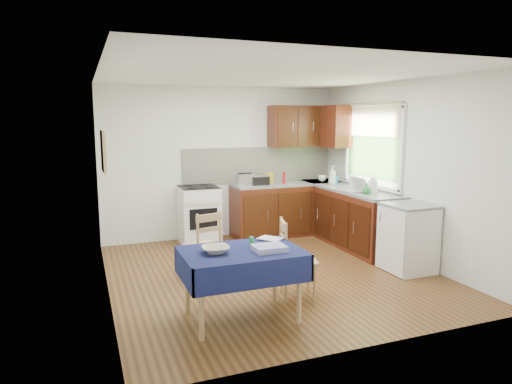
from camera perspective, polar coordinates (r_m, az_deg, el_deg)
name	(u,v)px	position (r m, az deg, el deg)	size (l,w,h in m)	color
floor	(271,273)	(5.99, 1.89, -10.07)	(4.20, 4.20, 0.00)	#492813
ceiling	(272,74)	(5.69, 2.03, 14.49)	(4.00, 4.20, 0.02)	white
wall_back	(223,163)	(7.67, -4.18, 3.67)	(4.00, 0.02, 2.50)	silver
wall_front	(371,206)	(3.88, 14.14, -1.70)	(4.00, 0.02, 2.50)	silver
wall_left	(104,185)	(5.26, -18.52, 0.84)	(0.02, 4.20, 2.50)	silver
wall_right	(402,171)	(6.74, 17.84, 2.55)	(0.02, 4.20, 2.50)	silver
base_cabinets	(318,214)	(7.54, 7.71, -2.77)	(1.90, 2.30, 0.86)	#371809
worktop_back	(287,184)	(7.81, 3.89, 1.03)	(1.90, 0.60, 0.04)	slate
worktop_right	(357,191)	(7.13, 12.55, 0.09)	(0.60, 1.70, 0.04)	slate
worktop_corner	(321,182)	(8.10, 8.07, 1.25)	(0.60, 0.60, 0.04)	slate
splashback	(259,164)	(7.87, 0.40, 3.47)	(2.70, 0.02, 0.60)	white
upper_cabinets	(313,126)	(7.95, 7.11, 8.14)	(1.20, 0.85, 0.70)	#371809
stove	(199,214)	(7.37, -7.15, -2.81)	(0.60, 0.61, 0.92)	white
window	(372,140)	(7.25, 14.34, 6.29)	(0.04, 1.48, 1.26)	#315724
fridge	(408,238)	(6.27, 18.49, -5.45)	(0.58, 0.60, 0.89)	white
corkboard	(103,151)	(5.53, -18.54, 4.85)	(0.04, 0.62, 0.47)	tan
dining_table	(242,261)	(4.49, -1.81, -8.58)	(1.16, 0.79, 0.70)	#0E103B
chair_far	(204,243)	(5.68, -6.46, -6.38)	(0.46, 0.46, 0.86)	tan
chair_near	(294,256)	(5.10, 4.78, -8.01)	(0.48, 0.48, 0.88)	tan
toaster	(245,179)	(7.45, -1.40, 1.57)	(0.27, 0.17, 0.21)	silver
sandwich_press	(259,180)	(7.54, 0.39, 1.56)	(0.28, 0.25, 0.17)	black
sauce_bottle	(284,178)	(7.61, 3.52, 1.78)	(0.05, 0.05, 0.21)	red
yellow_packet	(269,178)	(7.75, 1.61, 1.78)	(0.13, 0.09, 0.17)	gold
dish_rack	(358,190)	(7.00, 12.63, 0.30)	(0.46, 0.35, 0.22)	#96969C
kettle	(373,186)	(6.88, 14.38, 0.77)	(0.14, 0.14, 0.24)	white
cup	(322,178)	(8.03, 8.25, 1.71)	(0.14, 0.14, 0.11)	white
soap_bottle_a	(332,175)	(7.64, 9.51, 2.10)	(0.12, 0.12, 0.31)	white
soap_bottle_b	(334,178)	(7.67, 9.74, 1.74)	(0.10, 0.10, 0.21)	blue
soap_bottle_c	(366,189)	(6.77, 13.62, 0.41)	(0.12, 0.12, 0.15)	#238135
plate_bowl	(216,250)	(4.38, -5.07, -7.18)	(0.26, 0.26, 0.06)	beige
book	(266,241)	(4.77, 1.29, -6.11)	(0.18, 0.24, 0.02)	white
spice_jar	(251,241)	(4.61, -0.58, -6.16)	(0.04, 0.04, 0.09)	green
tea_towel	(269,248)	(4.43, 1.67, -7.02)	(0.31, 0.24, 0.05)	#292B96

